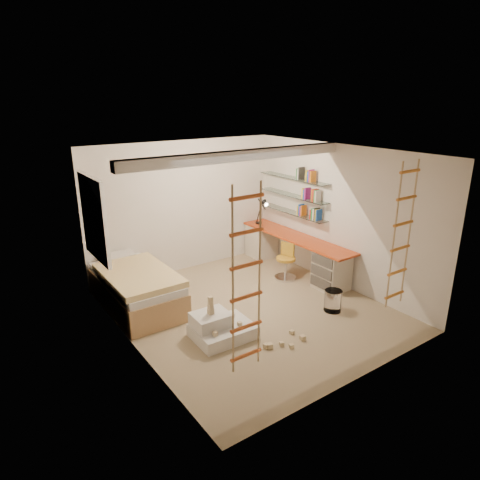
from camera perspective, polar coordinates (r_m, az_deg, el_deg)
floor at (r=7.23m, az=1.38°, el=-9.30°), size 4.50×4.50×0.00m
ceiling_beam at (r=6.68m, az=0.00°, el=11.20°), size 4.00×0.18×0.16m
window_frame at (r=7.12m, az=-18.88°, el=2.68°), size 0.06×1.15×1.35m
window_blind at (r=7.13m, az=-18.58°, el=2.73°), size 0.02×1.00×1.20m
rope_ladder_left at (r=4.58m, az=0.86°, el=-5.51°), size 0.41×0.04×2.13m
rope_ladder_right at (r=6.44m, az=20.75°, el=0.50°), size 0.41×0.04×2.13m
waste_bin at (r=7.29m, az=12.29°, el=-7.91°), size 0.29×0.29×0.36m
desk at (r=8.67m, az=7.19°, el=-1.61°), size 0.56×2.80×0.75m
shelves at (r=8.65m, az=7.05°, el=5.92°), size 0.25×1.80×0.71m
bed at (r=7.43m, az=-13.66°, el=-6.23°), size 1.02×2.00×0.69m
task_lamp at (r=9.13m, az=3.13°, el=4.35°), size 0.14×0.36×0.57m
swivel_chair at (r=8.34m, az=6.13°, el=-3.45°), size 0.53×0.53×0.71m
play_platform at (r=6.42m, az=-2.74°, el=-11.63°), size 0.89×0.70×0.39m
toy_blocks at (r=6.30m, az=1.52°, el=-11.58°), size 1.21×0.99×0.66m
books at (r=8.64m, az=7.07°, el=6.43°), size 0.14×0.70×0.92m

